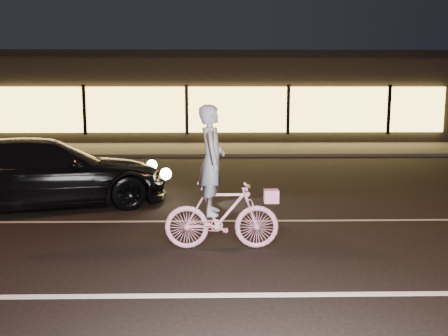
{
  "coord_description": "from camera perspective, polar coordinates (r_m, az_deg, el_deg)",
  "views": [
    {
      "loc": [
        1.21,
        -7.35,
        2.54
      ],
      "look_at": [
        1.37,
        0.6,
        1.27
      ],
      "focal_mm": 40.0,
      "sensor_mm": 36.0,
      "label": 1
    }
  ],
  "objects": [
    {
      "name": "sedan",
      "position": [
        11.34,
        -19.77,
        -0.54
      ],
      "size": [
        5.57,
        3.72,
        1.5
      ],
      "rotation": [
        0.0,
        0.0,
        1.92
      ],
      "color": "black",
      "rests_on": "ground"
    },
    {
      "name": "lane_stripe_far",
      "position": [
        9.77,
        -8.26,
        -6.05
      ],
      "size": [
        60.0,
        0.1,
        0.01
      ],
      "primitive_type": "cube",
      "color": "gray",
      "rests_on": "ground"
    },
    {
      "name": "sidewalk",
      "position": [
        20.54,
        -4.51,
        2.14
      ],
      "size": [
        30.0,
        4.0,
        0.12
      ],
      "primitive_type": "cube",
      "color": "#383533",
      "rests_on": "ground"
    },
    {
      "name": "cyclist",
      "position": [
        7.89,
        -0.57,
        -3.54
      ],
      "size": [
        1.82,
        0.63,
        2.3
      ],
      "rotation": [
        0.0,
        0.0,
        1.57
      ],
      "color": "#FC3A81",
      "rests_on": "ground"
    },
    {
      "name": "storefront",
      "position": [
        26.35,
        -3.81,
        8.23
      ],
      "size": [
        25.4,
        8.42,
        4.2
      ],
      "color": "black",
      "rests_on": "ground"
    },
    {
      "name": "ground",
      "position": [
        7.88,
        -10.07,
        -9.88
      ],
      "size": [
        90.0,
        90.0,
        0.0
      ],
      "primitive_type": "plane",
      "color": "black",
      "rests_on": "ground"
    },
    {
      "name": "lane_stripe_near",
      "position": [
        6.5,
        -12.16,
        -14.12
      ],
      "size": [
        60.0,
        0.12,
        0.01
      ],
      "primitive_type": "cube",
      "color": "silver",
      "rests_on": "ground"
    }
  ]
}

